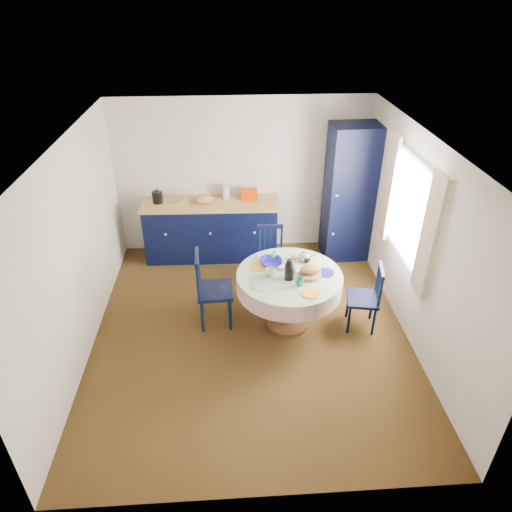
{
  "coord_description": "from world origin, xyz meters",
  "views": [
    {
      "loc": [
        -0.23,
        -4.59,
        3.95
      ],
      "look_at": [
        0.08,
        0.2,
        1.02
      ],
      "focal_mm": 32.0,
      "sensor_mm": 36.0,
      "label": 1
    }
  ],
  "objects_px": {
    "cobalt_bowl": "(271,262)",
    "mug_a": "(271,272)",
    "mug_b": "(300,282)",
    "mug_d": "(273,255)",
    "pantry_cabinet": "(350,194)",
    "kitchen_counter": "(211,228)",
    "chair_far": "(271,257)",
    "mug_c": "(307,259)",
    "chair_left": "(211,289)",
    "chair_right": "(366,297)",
    "dining_table": "(290,282)"
  },
  "relations": [
    {
      "from": "mug_c",
      "to": "dining_table",
      "type": "bearing_deg",
      "value": -132.98
    },
    {
      "from": "chair_left",
      "to": "mug_b",
      "type": "xyz_separation_m",
      "value": [
        1.07,
        -0.38,
        0.32
      ]
    },
    {
      "from": "chair_right",
      "to": "mug_b",
      "type": "bearing_deg",
      "value": -68.88
    },
    {
      "from": "kitchen_counter",
      "to": "mug_c",
      "type": "distance_m",
      "value": 2.08
    },
    {
      "from": "mug_c",
      "to": "kitchen_counter",
      "type": "bearing_deg",
      "value": 128.44
    },
    {
      "from": "chair_left",
      "to": "cobalt_bowl",
      "type": "xyz_separation_m",
      "value": [
        0.78,
        0.11,
        0.3
      ]
    },
    {
      "from": "mug_b",
      "to": "mug_d",
      "type": "height_order",
      "value": "mug_b"
    },
    {
      "from": "mug_a",
      "to": "mug_c",
      "type": "height_order",
      "value": "mug_a"
    },
    {
      "from": "kitchen_counter",
      "to": "chair_right",
      "type": "bearing_deg",
      "value": -43.02
    },
    {
      "from": "mug_c",
      "to": "mug_d",
      "type": "distance_m",
      "value": 0.44
    },
    {
      "from": "chair_left",
      "to": "mug_c",
      "type": "relative_size",
      "value": 9.32
    },
    {
      "from": "mug_c",
      "to": "pantry_cabinet",
      "type": "bearing_deg",
      "value": 58.56
    },
    {
      "from": "kitchen_counter",
      "to": "dining_table",
      "type": "relative_size",
      "value": 1.63
    },
    {
      "from": "pantry_cabinet",
      "to": "chair_right",
      "type": "distance_m",
      "value": 1.96
    },
    {
      "from": "mug_a",
      "to": "mug_b",
      "type": "distance_m",
      "value": 0.4
    },
    {
      "from": "chair_far",
      "to": "mug_a",
      "type": "relative_size",
      "value": 7.3
    },
    {
      "from": "kitchen_counter",
      "to": "dining_table",
      "type": "xyz_separation_m",
      "value": [
        1.03,
        -1.87,
        0.19
      ]
    },
    {
      "from": "chair_far",
      "to": "mug_c",
      "type": "distance_m",
      "value": 0.9
    },
    {
      "from": "pantry_cabinet",
      "to": "dining_table",
      "type": "distance_m",
      "value": 2.15
    },
    {
      "from": "dining_table",
      "to": "mug_a",
      "type": "height_order",
      "value": "dining_table"
    },
    {
      "from": "mug_c",
      "to": "mug_d",
      "type": "xyz_separation_m",
      "value": [
        -0.43,
        0.12,
        0.0
      ]
    },
    {
      "from": "chair_right",
      "to": "mug_a",
      "type": "bearing_deg",
      "value": -82.58
    },
    {
      "from": "kitchen_counter",
      "to": "mug_b",
      "type": "relative_size",
      "value": 20.0
    },
    {
      "from": "mug_b",
      "to": "mug_d",
      "type": "xyz_separation_m",
      "value": [
        -0.26,
        0.63,
        -0.0
      ]
    },
    {
      "from": "dining_table",
      "to": "mug_d",
      "type": "relative_size",
      "value": 13.17
    },
    {
      "from": "chair_left",
      "to": "mug_b",
      "type": "height_order",
      "value": "chair_left"
    },
    {
      "from": "chair_left",
      "to": "chair_far",
      "type": "relative_size",
      "value": 1.14
    },
    {
      "from": "mug_a",
      "to": "cobalt_bowl",
      "type": "distance_m",
      "value": 0.25
    },
    {
      "from": "mug_c",
      "to": "chair_far",
      "type": "bearing_deg",
      "value": 118.93
    },
    {
      "from": "pantry_cabinet",
      "to": "mug_a",
      "type": "bearing_deg",
      "value": -130.81
    },
    {
      "from": "cobalt_bowl",
      "to": "chair_right",
      "type": "bearing_deg",
      "value": -15.39
    },
    {
      "from": "kitchen_counter",
      "to": "mug_a",
      "type": "height_order",
      "value": "kitchen_counter"
    },
    {
      "from": "mug_b",
      "to": "chair_left",
      "type": "bearing_deg",
      "value": 160.67
    },
    {
      "from": "cobalt_bowl",
      "to": "mug_a",
      "type": "bearing_deg",
      "value": -97.28
    },
    {
      "from": "dining_table",
      "to": "mug_d",
      "type": "bearing_deg",
      "value": 115.05
    },
    {
      "from": "cobalt_bowl",
      "to": "mug_c",
      "type": "bearing_deg",
      "value": 3.05
    },
    {
      "from": "mug_b",
      "to": "chair_far",
      "type": "bearing_deg",
      "value": 100.48
    },
    {
      "from": "kitchen_counter",
      "to": "mug_a",
      "type": "distance_m",
      "value": 2.07
    },
    {
      "from": "chair_left",
      "to": "mug_c",
      "type": "xyz_separation_m",
      "value": [
        1.24,
        0.14,
        0.31
      ]
    },
    {
      "from": "mug_a",
      "to": "mug_c",
      "type": "xyz_separation_m",
      "value": [
        0.49,
        0.27,
        -0.01
      ]
    },
    {
      "from": "pantry_cabinet",
      "to": "mug_d",
      "type": "bearing_deg",
      "value": -136.58
    },
    {
      "from": "pantry_cabinet",
      "to": "cobalt_bowl",
      "type": "distance_m",
      "value": 2.06
    },
    {
      "from": "mug_a",
      "to": "cobalt_bowl",
      "type": "xyz_separation_m",
      "value": [
        0.03,
        0.25,
        -0.02
      ]
    },
    {
      "from": "kitchen_counter",
      "to": "cobalt_bowl",
      "type": "xyz_separation_m",
      "value": [
        0.82,
        -1.63,
        0.35
      ]
    },
    {
      "from": "dining_table",
      "to": "mug_a",
      "type": "xyz_separation_m",
      "value": [
        -0.25,
        -0.01,
        0.17
      ]
    },
    {
      "from": "chair_far",
      "to": "cobalt_bowl",
      "type": "distance_m",
      "value": 0.83
    },
    {
      "from": "chair_right",
      "to": "mug_a",
      "type": "distance_m",
      "value": 1.29
    },
    {
      "from": "chair_right",
      "to": "kitchen_counter",
      "type": "bearing_deg",
      "value": -123.22
    },
    {
      "from": "pantry_cabinet",
      "to": "mug_c",
      "type": "height_order",
      "value": "pantry_cabinet"
    },
    {
      "from": "pantry_cabinet",
      "to": "mug_d",
      "type": "distance_m",
      "value": 1.94
    }
  ]
}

